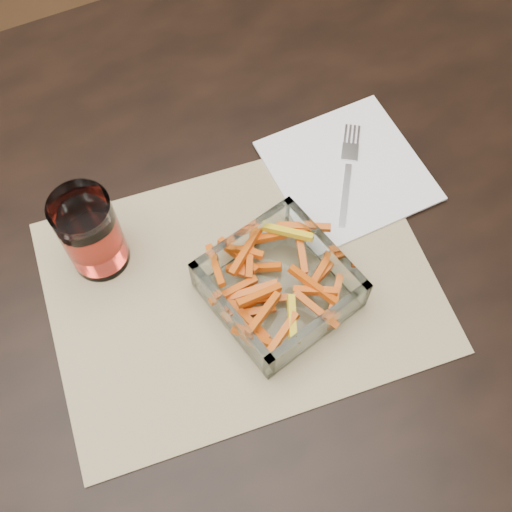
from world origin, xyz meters
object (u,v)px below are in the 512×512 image
object	(u,v)px
glass_bowl	(279,287)
tumbler	(92,235)
dining_table	(109,310)
fork	(348,170)

from	to	relation	value
glass_bowl	tumbler	world-z (taller)	tumbler
dining_table	glass_bowl	bearing A→B (deg)	-29.50
dining_table	glass_bowl	world-z (taller)	glass_bowl
glass_bowl	dining_table	bearing A→B (deg)	150.50
tumbler	fork	world-z (taller)	tumbler
tumbler	fork	xyz separation A→B (m)	(0.33, -0.02, -0.05)
dining_table	glass_bowl	size ratio (longest dim) A/B	9.13
dining_table	fork	xyz separation A→B (m)	(0.35, 0.01, 0.10)
glass_bowl	tumbler	xyz separation A→B (m)	(-0.17, 0.14, 0.03)
dining_table	fork	world-z (taller)	fork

